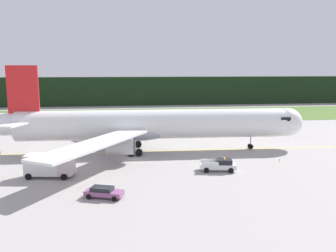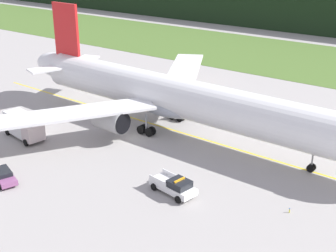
{
  "view_description": "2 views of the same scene",
  "coord_description": "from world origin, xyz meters",
  "views": [
    {
      "loc": [
        -1.31,
        -57.55,
        15.21
      ],
      "look_at": [
        6.48,
        3.94,
        4.82
      ],
      "focal_mm": 37.88,
      "sensor_mm": 36.0,
      "label": 1
    },
    {
      "loc": [
        36.87,
        -42.23,
        24.53
      ],
      "look_at": [
        5.27,
        0.51,
        2.89
      ],
      "focal_mm": 49.45,
      "sensor_mm": 36.0,
      "label": 2
    }
  ],
  "objects": [
    {
      "name": "grass_verge",
      "position": [
        0.0,
        54.37,
        0.02
      ],
      "size": [
        320.0,
        34.06,
        0.04
      ],
      "primitive_type": "cube",
      "color": "#4B6B2C",
      "rests_on": "ground"
    },
    {
      "name": "ops_pickup_truck",
      "position": [
        12.6,
        -8.3,
        0.9
      ],
      "size": [
        5.47,
        2.97,
        1.94
      ],
      "color": "white",
      "rests_on": "ground"
    },
    {
      "name": "taxiway_centerline_main",
      "position": [
        4.0,
        5.39,
        0.0
      ],
      "size": [
        76.67,
        2.43,
        0.01
      ],
      "primitive_type": "cube",
      "rotation": [
        0.0,
        0.0,
        -0.03
      ],
      "color": "yellow",
      "rests_on": "ground"
    },
    {
      "name": "staff_car",
      "position": [
        -3.83,
        -17.19,
        0.7
      ],
      "size": [
        4.81,
        3.11,
        1.3
      ],
      "color": "#8D4E81",
      "rests_on": "ground"
    },
    {
      "name": "airliner",
      "position": [
        3.27,
        5.41,
        4.82
      ],
      "size": [
        57.78,
        47.43,
        15.46
      ],
      "color": "white",
      "rests_on": "ground"
    },
    {
      "name": "taxiway_edge_light_east",
      "position": [
        23.63,
        -4.63,
        0.26
      ],
      "size": [
        0.12,
        0.12,
        0.48
      ],
      "color": "yellow",
      "rests_on": "ground"
    },
    {
      "name": "ground",
      "position": [
        0.0,
        0.0,
        0.0
      ],
      "size": [
        320.0,
        320.0,
        0.0
      ],
      "primitive_type": "plane",
      "color": "#A09B98"
    },
    {
      "name": "catering_truck",
      "position": [
        -11.81,
        -8.37,
        1.73
      ],
      "size": [
        6.82,
        3.51,
        3.41
      ],
      "color": "beige",
      "rests_on": "ground"
    }
  ]
}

